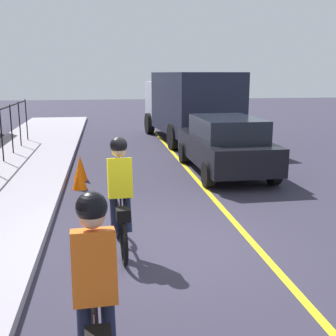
{
  "coord_description": "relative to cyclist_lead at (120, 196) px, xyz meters",
  "views": [
    {
      "loc": [
        -6.45,
        0.77,
        2.75
      ],
      "look_at": [
        1.32,
        -0.39,
        1.0
      ],
      "focal_mm": 45.68,
      "sensor_mm": 36.0,
      "label": 1
    }
  ],
  "objects": [
    {
      "name": "lane_line_centre",
      "position": [
        0.14,
        -2.17,
        -0.91
      ],
      "size": [
        36.0,
        0.12,
        0.01
      ],
      "primitive_type": "cube",
      "color": "yellow",
      "rests_on": "ground"
    },
    {
      "name": "traffic_cone_near",
      "position": [
        4.81,
        0.86,
        -0.58
      ],
      "size": [
        0.36,
        0.36,
        0.65
      ],
      "primitive_type": "cone",
      "color": "#EE5B04",
      "rests_on": "ground"
    },
    {
      "name": "cyclist_lead",
      "position": [
        0.0,
        0.0,
        0.0
      ],
      "size": [
        1.71,
        0.38,
        1.83
      ],
      "rotation": [
        0.0,
        0.0,
        0.06
      ],
      "color": "black",
      "rests_on": "ground"
    },
    {
      "name": "ground_plane",
      "position": [
        0.14,
        -0.57,
        -0.91
      ],
      "size": [
        80.0,
        80.0,
        0.0
      ],
      "primitive_type": "plane",
      "color": "#2D2A3A"
    },
    {
      "name": "box_truck_background",
      "position": [
        10.91,
        -3.23,
        0.64
      ],
      "size": [
        6.9,
        3.06,
        2.78
      ],
      "rotation": [
        0.0,
        0.0,
        0.1
      ],
      "color": "#1F2335",
      "rests_on": "ground"
    },
    {
      "name": "cyclist_follow",
      "position": [
        -3.0,
        0.33,
        0.0
      ],
      "size": [
        1.71,
        0.38,
        1.83
      ],
      "rotation": [
        0.0,
        0.0,
        0.06
      ],
      "color": "black",
      "rests_on": "ground"
    },
    {
      "name": "traffic_cone_far",
      "position": [
        3.91,
        0.84,
        -0.63
      ],
      "size": [
        0.36,
        0.36,
        0.56
      ],
      "primitive_type": "cone",
      "color": "#FC5A03",
      "rests_on": "ground"
    },
    {
      "name": "patrol_sedan",
      "position": [
        5.05,
        -3.1,
        -0.09
      ],
      "size": [
        4.43,
        1.98,
        1.58
      ],
      "rotation": [
        0.0,
        0.0,
        0.02
      ],
      "color": "black",
      "rests_on": "ground"
    }
  ]
}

